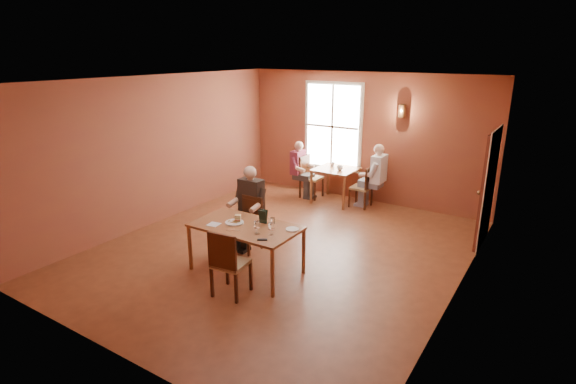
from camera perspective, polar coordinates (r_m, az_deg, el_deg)
The scene contains 30 objects.
ground at distance 8.20m, azimuth -0.76°, elevation -7.37°, with size 6.00×7.00×0.01m, color brown.
wall_back at distance 10.71m, azimuth 9.60°, elevation 6.80°, with size 6.00×0.04×3.00m, color brown.
wall_front at distance 5.28m, azimuth -22.26°, elevation -5.57°, with size 6.00×0.04×3.00m, color brown.
wall_left at distance 9.62m, azimuth -15.97°, elevation 5.16°, with size 0.04×7.00×3.00m, color brown.
wall_right at distance 6.60m, azimuth 21.54°, elevation -0.94°, with size 0.04×7.00×3.00m, color brown.
ceiling at distance 7.45m, azimuth -0.85°, elevation 14.05°, with size 6.00×7.00×0.04m, color white.
window at distance 10.97m, azimuth 5.68°, elevation 8.26°, with size 1.36×0.10×1.96m, color white.
door at distance 8.92m, azimuth 23.87°, elevation 0.37°, with size 0.12×1.04×2.10m, color maroon.
wall_sconce at distance 10.20m, azimuth 14.29°, elevation 9.96°, with size 0.16×0.16×0.28m, color brown.
main_table at distance 7.33m, azimuth -5.32°, elevation -7.15°, with size 1.71×0.96×0.80m, color brown, non-canonical shape.
chair_diner_main at distance 8.05m, azimuth -5.34°, elevation -4.17°, with size 0.43×0.43×0.97m, color #532F11, non-canonical shape.
diner_main at distance 7.94m, azimuth -5.52°, elevation -2.66°, with size 0.58×0.58×1.44m, color black, non-canonical shape.
chair_empty at distance 6.66m, azimuth -7.28°, elevation -8.80°, with size 0.46×0.46×1.03m, color brown, non-canonical shape.
plate_food at distance 7.28m, azimuth -6.84°, elevation -3.79°, with size 0.30×0.30×0.04m, color silver.
sandwich at distance 7.28m, azimuth -6.39°, elevation -3.46°, with size 0.09×0.09×0.11m, color tan.
goblet_a at distance 6.99m, azimuth -1.97°, elevation -3.92°, with size 0.08×0.08×0.19m, color white, non-canonical shape.
goblet_b at distance 6.75m, azimuth -2.16°, elevation -4.64°, with size 0.08×0.08×0.21m, color white, non-canonical shape.
goblet_c at distance 6.80m, azimuth -4.00°, elevation -4.45°, with size 0.09×0.09×0.22m, color white, non-canonical shape.
menu_stand at distance 7.20m, azimuth -3.19°, elevation -3.12°, with size 0.14×0.07×0.23m, color black.
knife at distance 6.99m, azimuth -7.02°, elevation -4.86°, with size 0.21×0.02×0.00m, color silver.
napkin at distance 7.27m, azimuth -9.41°, elevation -4.07°, with size 0.18×0.18×0.01m, color silver.
side_plate at distance 6.97m, azimuth 0.55°, elevation -4.75°, with size 0.21×0.21×0.02m, color white.
sunglasses at distance 6.61m, azimuth -3.27°, elevation -6.05°, with size 0.15×0.05×0.02m, color black.
second_table at distance 10.67m, azimuth 6.05°, elevation 0.87°, with size 0.92×0.92×0.81m, color brown, non-canonical shape.
chair_diner_white at distance 10.39m, azimuth 9.26°, elevation 0.69°, with size 0.42×0.42×0.96m, color #402012, non-canonical shape.
diner_white at distance 10.32m, azimuth 9.48°, elevation 1.93°, with size 0.57×0.57×1.43m, color white, non-canonical shape.
chair_diner_maroon at distance 10.94m, azimuth 3.02°, elevation 1.92°, with size 0.45×0.45×1.02m, color brown, non-canonical shape.
diner_maroon at distance 10.91m, azimuth 2.90°, elevation 2.71°, with size 0.53×0.53×1.33m, color #520E14, non-canonical shape.
cup_a at distance 10.41m, azimuth 6.60°, elevation 3.05°, with size 0.13×0.13×0.11m, color silver.
cup_b at distance 10.75m, azimuth 5.67°, elevation 3.52°, with size 0.10×0.10×0.10m, color beige.
Camera 1 is at (4.09, -6.21, 3.45)m, focal length 28.00 mm.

